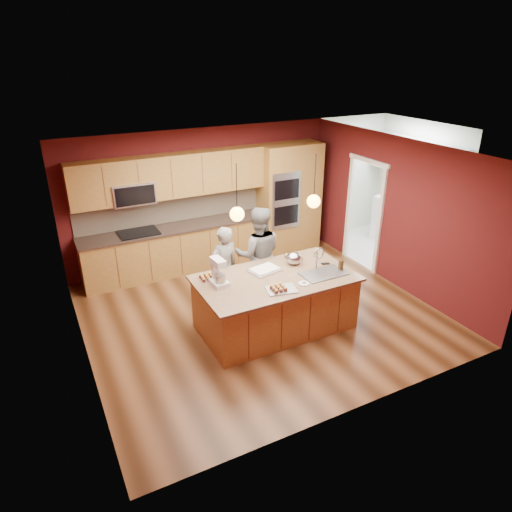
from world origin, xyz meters
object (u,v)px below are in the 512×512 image
stand_mixer (218,274)px  island (276,302)px  mixing_bowl (294,258)px  person_left (224,268)px  person_right (258,255)px

stand_mixer → island: bearing=-15.9°
stand_mixer → mixing_bowl: 1.36m
person_left → mixing_bowl: person_left is taller
person_right → stand_mixer: bearing=57.6°
person_left → stand_mixer: person_left is taller
island → person_right: person_right is taller
person_left → island: bearing=105.3°
person_right → stand_mixer: person_right is taller
person_left → mixing_bowl: 1.18m
person_left → person_right: size_ratio=0.86×
island → mixing_bowl: size_ratio=9.62×
mixing_bowl → island: bearing=-149.6°
mixing_bowl → person_right: bearing=115.3°
person_right → mixing_bowl: bearing=137.2°
island → stand_mixer: size_ratio=5.80×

